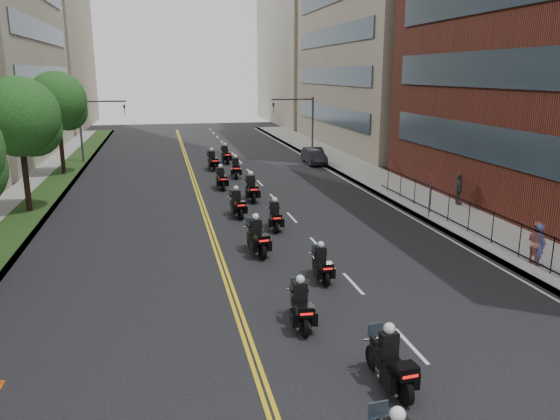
% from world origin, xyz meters
% --- Properties ---
extents(sidewalk_right, '(4.00, 90.00, 0.15)m').
position_xyz_m(sidewalk_right, '(12.00, 25.00, 0.07)').
color(sidewalk_right, gray).
rests_on(sidewalk_right, ground).
extents(sidewalk_left, '(4.00, 90.00, 0.15)m').
position_xyz_m(sidewalk_left, '(-12.00, 25.00, 0.07)').
color(sidewalk_left, gray).
rests_on(sidewalk_left, ground).
extents(grass_strip, '(2.00, 90.00, 0.04)m').
position_xyz_m(grass_strip, '(-11.20, 25.00, 0.17)').
color(grass_strip, '#1A3D16').
rests_on(grass_strip, sidewalk_left).
extents(building_right_tan, '(15.11, 28.00, 30.00)m').
position_xyz_m(building_right_tan, '(21.48, 48.00, 15.00)').
color(building_right_tan, gray).
rests_on(building_right_tan, ground).
extents(building_right_far, '(15.00, 28.00, 26.00)m').
position_xyz_m(building_right_far, '(21.50, 78.00, 13.00)').
color(building_right_far, gray).
rests_on(building_right_far, ground).
extents(building_left_far, '(16.00, 28.00, 26.00)m').
position_xyz_m(building_left_far, '(-22.00, 78.00, 13.00)').
color(building_left_far, gray).
rests_on(building_left_far, ground).
extents(iron_fence, '(0.05, 28.00, 1.50)m').
position_xyz_m(iron_fence, '(11.00, 12.00, 0.90)').
color(iron_fence, black).
rests_on(iron_fence, sidewalk_right).
extents(traffic_signal_right, '(4.09, 0.20, 5.60)m').
position_xyz_m(traffic_signal_right, '(9.54, 42.00, 3.70)').
color(traffic_signal_right, '#3F3F44').
rests_on(traffic_signal_right, ground).
extents(traffic_signal_left, '(4.09, 0.20, 5.60)m').
position_xyz_m(traffic_signal_left, '(-9.54, 42.00, 3.70)').
color(traffic_signal_left, '#3F3F44').
rests_on(traffic_signal_left, ground).
extents(motorcycle_1, '(0.63, 2.35, 1.73)m').
position_xyz_m(motorcycle_1, '(1.69, 3.07, 0.68)').
color(motorcycle_1, black).
rests_on(motorcycle_1, ground).
extents(motorcycle_2, '(0.57, 2.26, 1.67)m').
position_xyz_m(motorcycle_2, '(0.35, 6.94, 0.66)').
color(motorcycle_2, black).
rests_on(motorcycle_2, ground).
extents(motorcycle_3, '(0.48, 2.08, 1.54)m').
position_xyz_m(motorcycle_3, '(2.11, 10.61, 0.61)').
color(motorcycle_3, black).
rests_on(motorcycle_3, ground).
extents(motorcycle_4, '(0.75, 2.48, 1.83)m').
position_xyz_m(motorcycle_4, '(0.22, 14.22, 0.72)').
color(motorcycle_4, black).
rests_on(motorcycle_4, ground).
extents(motorcycle_5, '(0.62, 2.27, 1.67)m').
position_xyz_m(motorcycle_5, '(1.80, 17.89, 0.66)').
color(motorcycle_5, black).
rests_on(motorcycle_5, ground).
extents(motorcycle_6, '(0.68, 2.35, 1.74)m').
position_xyz_m(motorcycle_6, '(0.26, 20.85, 0.69)').
color(motorcycle_6, black).
rests_on(motorcycle_6, ground).
extents(motorcycle_7, '(0.58, 2.55, 1.88)m').
position_xyz_m(motorcycle_7, '(1.66, 24.48, 0.74)').
color(motorcycle_7, black).
rests_on(motorcycle_7, ground).
extents(motorcycle_8, '(0.60, 2.35, 1.73)m').
position_xyz_m(motorcycle_8, '(0.21, 28.48, 0.68)').
color(motorcycle_8, black).
rests_on(motorcycle_8, ground).
extents(motorcycle_9, '(0.63, 2.38, 1.76)m').
position_xyz_m(motorcycle_9, '(1.79, 32.48, 0.69)').
color(motorcycle_9, black).
rests_on(motorcycle_9, ground).
extents(motorcycle_10, '(0.75, 2.50, 1.85)m').
position_xyz_m(motorcycle_10, '(0.34, 36.18, 0.73)').
color(motorcycle_10, black).
rests_on(motorcycle_10, ground).
extents(motorcycle_11, '(0.69, 2.46, 1.82)m').
position_xyz_m(motorcycle_11, '(1.82, 39.44, 0.72)').
color(motorcycle_11, black).
rests_on(motorcycle_11, ground).
extents(parked_sedan, '(1.70, 4.39, 1.43)m').
position_xyz_m(parked_sedan, '(9.40, 37.49, 0.71)').
color(parked_sedan, black).
rests_on(parked_sedan, ground).
extents(pedestrian_a, '(0.46, 0.66, 1.73)m').
position_xyz_m(pedestrian_a, '(11.20, 10.06, 1.01)').
color(pedestrian_a, '#4C4C8C').
rests_on(pedestrian_a, sidewalk_right).
extents(pedestrian_b, '(0.75, 0.92, 1.79)m').
position_xyz_m(pedestrian_b, '(11.20, 10.21, 1.04)').
color(pedestrian_b, '#9C5855').
rests_on(pedestrian_b, sidewalk_right).
extents(pedestrian_c, '(0.76, 1.16, 1.84)m').
position_xyz_m(pedestrian_c, '(13.50, 20.34, 1.07)').
color(pedestrian_c, '#3F4047').
rests_on(pedestrian_c, sidewalk_right).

